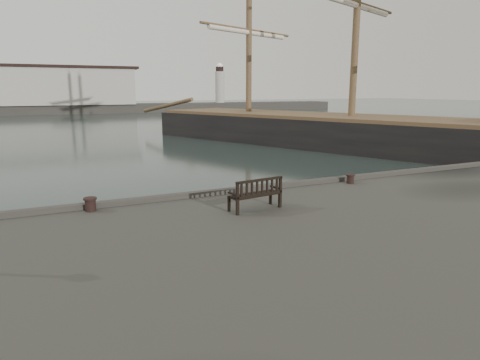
% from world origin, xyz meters
% --- Properties ---
extents(ground, '(400.00, 400.00, 0.00)m').
position_xyz_m(ground, '(0.00, 0.00, 0.00)').
color(ground, black).
rests_on(ground, ground).
extents(breakwater, '(140.00, 9.50, 12.20)m').
position_xyz_m(breakwater, '(-4.56, 92.00, 4.30)').
color(breakwater, '#383530').
rests_on(breakwater, ground).
extents(bench, '(1.83, 0.84, 1.01)m').
position_xyz_m(bench, '(0.24, -2.56, 1.88)').
color(bench, black).
rests_on(bench, quay).
extents(bollard_left, '(0.47, 0.47, 0.44)m').
position_xyz_m(bollard_left, '(-4.59, -0.50, 1.78)').
color(bollard_left, black).
rests_on(bollard_left, quay).
extents(bollard_right, '(0.40, 0.40, 0.38)m').
position_xyz_m(bollard_right, '(5.59, -0.71, 1.75)').
color(bollard_right, black).
rests_on(bollard_right, quay).
extents(tall_ship_main, '(25.93, 44.65, 33.57)m').
position_xyz_m(tall_ship_main, '(20.42, 17.42, 0.84)').
color(tall_ship_main, black).
rests_on(tall_ship_main, ground).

